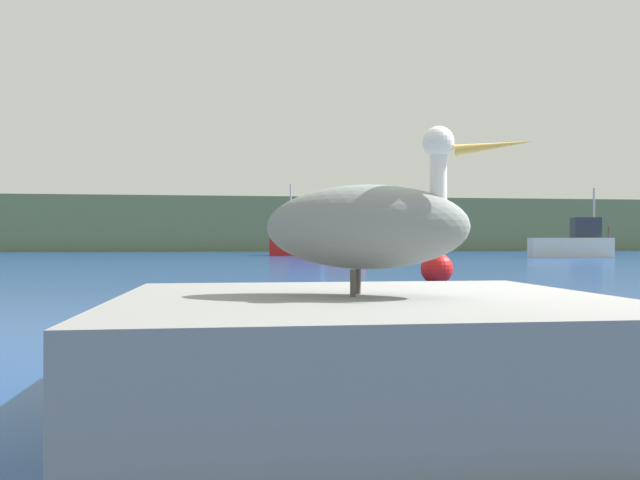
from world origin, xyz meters
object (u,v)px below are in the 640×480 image
object	(u,v)px
fishing_boat_white	(573,243)
fishing_boat_red	(315,240)
pelican	(368,225)
mooring_buoy	(437,269)

from	to	relation	value
fishing_boat_white	fishing_boat_red	distance (m)	16.34
pelican	fishing_boat_white	distance (m)	37.92
fishing_boat_red	fishing_boat_white	bearing A→B (deg)	174.38
fishing_boat_white	mooring_buoy	world-z (taller)	fishing_boat_white
pelican	mooring_buoy	size ratio (longest dim) A/B	2.09
fishing_boat_red	mooring_buoy	world-z (taller)	fishing_boat_red
fishing_boat_white	pelican	bearing A→B (deg)	-107.55
pelican	fishing_boat_red	bearing A→B (deg)	103.47
fishing_boat_white	mooring_buoy	size ratio (longest dim) A/B	7.14
fishing_boat_red	pelican	bearing A→B (deg)	102.28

